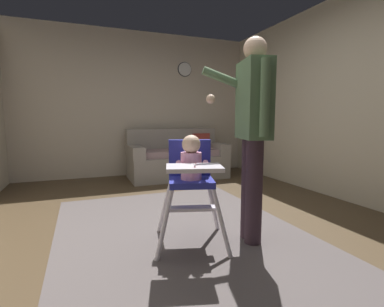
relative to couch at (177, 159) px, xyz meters
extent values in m
cube|color=#4C3B26|center=(-0.59, -2.42, -0.38)|extent=(5.85, 7.43, 0.10)
cube|color=beige|center=(-0.59, 0.52, 0.98)|extent=(5.05, 0.06, 2.62)
cube|color=beige|center=(1.57, -2.12, 0.98)|extent=(0.06, 6.43, 2.62)
cube|color=#59504F|center=(-0.77, -2.45, -0.33)|extent=(2.18, 2.90, 0.01)
cube|color=gray|center=(-0.01, -0.06, -0.13)|extent=(1.68, 0.84, 0.40)
cube|color=gray|center=(-0.01, 0.27, 0.30)|extent=(1.68, 0.22, 0.46)
cube|color=gray|center=(-0.76, -0.06, 0.17)|extent=(0.20, 0.84, 0.20)
cube|color=gray|center=(0.75, -0.06, 0.17)|extent=(0.20, 0.84, 0.20)
cube|color=gray|center=(-0.36, -0.11, 0.12)|extent=(0.64, 0.60, 0.11)
cube|color=gray|center=(0.34, -0.11, 0.12)|extent=(0.64, 0.60, 0.11)
cube|color=#B24238|center=(0.54, 0.14, 0.27)|extent=(0.35, 0.17, 0.34)
cylinder|color=white|center=(-1.03, -2.84, -0.08)|extent=(0.20, 0.13, 0.52)
cylinder|color=white|center=(-0.61, -2.96, -0.08)|extent=(0.13, 0.20, 0.52)
cylinder|color=white|center=(-0.91, -2.42, -0.08)|extent=(0.13, 0.20, 0.52)
cylinder|color=white|center=(-0.49, -2.54, -0.08)|extent=(0.20, 0.13, 0.52)
cube|color=#282E98|center=(-0.76, -2.69, 0.20)|extent=(0.45, 0.45, 0.05)
cube|color=#282E98|center=(-0.72, -2.55, 0.38)|extent=(0.37, 0.17, 0.31)
cube|color=white|center=(-0.84, -2.97, 0.37)|extent=(0.46, 0.36, 0.03)
cube|color=white|center=(-0.79, -2.79, 0.01)|extent=(0.41, 0.21, 0.02)
cylinder|color=#E59EC3|center=(-0.77, -2.71, 0.34)|extent=(0.21, 0.21, 0.22)
sphere|color=beige|center=(-0.77, -2.72, 0.51)|extent=(0.15, 0.15, 0.15)
cylinder|color=#E59EC3|center=(-0.88, -2.72, 0.35)|extent=(0.08, 0.15, 0.10)
cylinder|color=#E59EC3|center=(-0.68, -2.78, 0.35)|extent=(0.08, 0.15, 0.10)
cylinder|color=#CC384C|center=(-0.84, -2.97, 0.39)|extent=(0.06, 0.12, 0.01)
cube|color=white|center=(-0.86, -3.02, 0.40)|extent=(0.02, 0.03, 0.02)
cylinder|color=#372630|center=(-0.24, -2.76, 0.11)|extent=(0.14, 0.14, 0.88)
cylinder|color=#372630|center=(-0.27, -2.87, 0.11)|extent=(0.14, 0.14, 0.88)
cube|color=#526F4C|center=(-0.25, -2.82, 0.87)|extent=(0.29, 0.44, 0.64)
sphere|color=beige|center=(-0.25, -2.82, 1.28)|extent=(0.19, 0.19, 0.19)
cylinder|color=#526F4C|center=(-0.37, -2.60, 1.05)|extent=(0.48, 0.18, 0.23)
sphere|color=beige|center=(-0.53, -2.56, 0.89)|extent=(0.08, 0.08, 0.08)
cylinder|color=#526F4C|center=(-0.31, -3.05, 0.87)|extent=(0.07, 0.07, 0.57)
cylinder|color=white|center=(0.33, 0.47, 1.66)|extent=(0.25, 0.03, 0.25)
cylinder|color=black|center=(0.33, 0.48, 1.66)|extent=(0.27, 0.02, 0.27)
camera|label=1|loc=(-1.59, -4.86, 0.72)|focal=26.83mm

